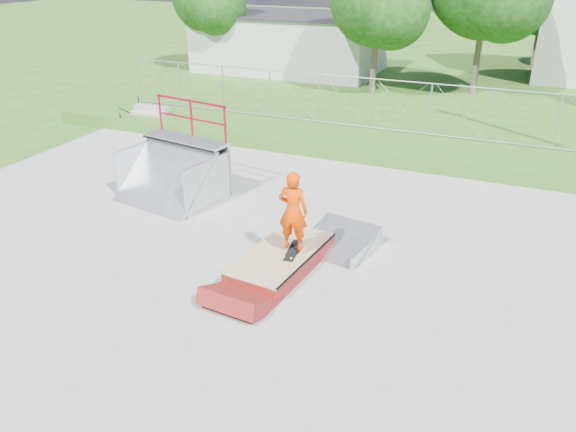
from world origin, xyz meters
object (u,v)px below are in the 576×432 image
at_px(grind_box, 282,260).
at_px(quarter_pipe, 168,155).
at_px(flat_bank_ramp, 339,241).
at_px(skater, 293,214).

bearing_deg(grind_box, quarter_pipe, 158.63).
relative_size(flat_bank_ramp, skater, 0.90).
distance_m(quarter_pipe, flat_bank_ramp, 5.42).
distance_m(grind_box, flat_bank_ramp, 1.56).
xyz_separation_m(quarter_pipe, skater, (4.58, -2.18, 0.03)).
height_order(quarter_pipe, skater, quarter_pipe).
bearing_deg(quarter_pipe, grind_box, -17.67).
height_order(flat_bank_ramp, skater, skater).
distance_m(quarter_pipe, skater, 5.08).
bearing_deg(quarter_pipe, skater, -15.73).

